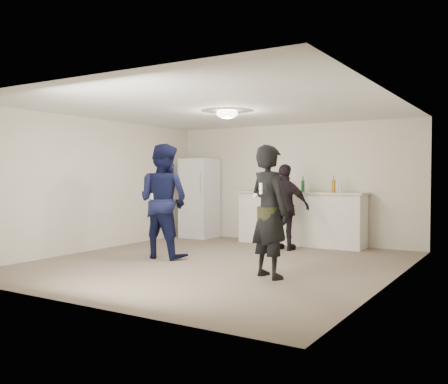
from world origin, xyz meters
The scene contains 21 objects.
floor centered at (0.00, 0.00, 0.00)m, with size 6.00×6.00×0.00m, color #6B5B4C.
ceiling centered at (0.00, 0.00, 2.50)m, with size 6.00×6.00×0.00m, color silver.
wall_back centered at (0.00, 3.00, 1.25)m, with size 6.00×6.00×0.00m, color beige.
wall_front centered at (0.00, -3.00, 1.25)m, with size 6.00×6.00×0.00m, color beige.
wall_left centered at (-2.75, 0.00, 1.25)m, with size 6.00×6.00×0.00m, color beige.
wall_right centered at (2.75, 0.00, 1.25)m, with size 6.00×6.00×0.00m, color beige.
counter centered at (0.32, 2.67, 0.53)m, with size 2.60×0.56×1.05m, color silver.
counter_top centered at (0.32, 2.67, 1.07)m, with size 2.68×0.64×0.04m, color beige.
fridge centered at (-2.14, 2.60, 0.90)m, with size 0.70×0.70×1.80m, color white.
fridge_handle centered at (-1.86, 2.23, 1.30)m, with size 0.02×0.02×0.60m, color #B9B8BD.
ceiling_dome centered at (0.00, 0.30, 2.45)m, with size 0.36×0.36×0.16m, color white.
shaker centered at (-0.05, 2.77, 1.18)m, with size 0.08×0.08×0.17m, color #A9A9AE.
man centered at (-1.09, -0.04, 0.98)m, with size 0.95×0.74×1.96m, color #101645.
woman centered at (1.22, -0.59, 0.92)m, with size 0.67×0.44×1.85m, color black.
camo_shorts centered at (1.22, -0.59, 0.85)m, with size 0.34×0.34×0.28m, color #333819.
spectator centered at (0.35, 1.85, 0.82)m, with size 0.96×0.40×1.64m, color black.
remote_man centered at (-1.09, -0.32, 1.05)m, with size 0.04×0.04×0.15m, color white.
nunchuk_man centered at (-0.97, -0.29, 0.98)m, with size 0.07×0.07×0.07m, color white.
remote_woman centered at (1.22, -0.84, 1.25)m, with size 0.04×0.04×0.15m, color white.
nunchuk_woman centered at (1.12, -0.81, 1.15)m, with size 0.07×0.07×0.07m, color white.
bottle_cluster centered at (0.48, 2.63, 1.20)m, with size 1.42×0.36×0.25m.
Camera 1 is at (4.31, -6.81, 1.44)m, focal length 40.00 mm.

